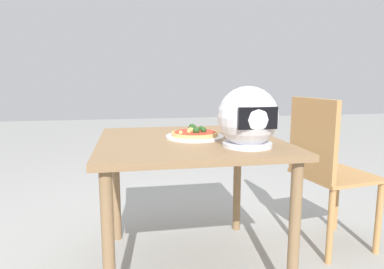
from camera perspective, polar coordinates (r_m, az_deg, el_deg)
The scene contains 6 objects.
ground_plane at distance 1.99m, azimuth -0.45°, elevation -21.13°, with size 14.00×14.00×0.00m, color #9E9E99.
dining_table at distance 1.76m, azimuth -0.47°, elevation -3.62°, with size 0.91×0.92×0.70m.
pizza_plate at distance 1.77m, azimuth 0.47°, elevation -0.36°, with size 0.30×0.30×0.01m, color white.
pizza at distance 1.77m, azimuth 0.49°, elevation 0.26°, with size 0.24×0.24×0.05m.
motorcycle_helmet at distance 1.54m, azimuth 9.32°, elevation 2.74°, with size 0.27×0.27×0.27m.
chair_side at distance 2.14m, azimuth 21.24°, elevation -4.86°, with size 0.46×0.46×0.90m.
Camera 1 is at (0.29, 1.69, 1.01)m, focal length 31.94 mm.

